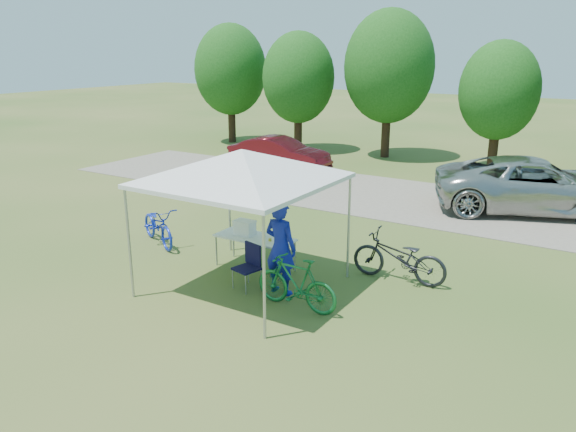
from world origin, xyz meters
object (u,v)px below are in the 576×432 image
at_px(folding_chair, 250,262).
at_px(cyclist, 281,248).
at_px(bike_blue, 158,225).
at_px(bike_green, 296,283).
at_px(minivan, 536,185).
at_px(cooler, 245,228).
at_px(sedan, 279,154).
at_px(folding_table, 255,239).
at_px(bike_dark, 399,257).

height_order(folding_chair, cyclist, cyclist).
height_order(bike_blue, bike_green, bike_green).
xyz_separation_m(folding_chair, minivan, (3.80, 8.56, 0.28)).
relative_size(cooler, bike_blue, 0.25).
height_order(cooler, bike_green, cooler).
height_order(folding_chair, sedan, sedan).
distance_m(folding_chair, cyclist, 0.78).
distance_m(bike_green, sedan, 11.73).
distance_m(minivan, sedan, 9.18).
xyz_separation_m(bike_blue, sedan, (-2.02, 8.46, 0.19)).
bearing_deg(cyclist, minivan, -107.31).
bearing_deg(bike_green, folding_table, -123.39).
height_order(folding_table, sedan, sedan).
bearing_deg(minivan, bike_green, 142.91).
height_order(folding_chair, bike_dark, bike_dark).
bearing_deg(folding_table, sedan, 119.80).
distance_m(cyclist, minivan, 9.03).
distance_m(folding_table, bike_green, 2.12).
height_order(folding_chair, minivan, minivan).
distance_m(cooler, minivan, 8.94).
xyz_separation_m(bike_blue, bike_dark, (5.68, 0.90, 0.04)).
xyz_separation_m(cyclist, bike_dark, (1.70, 1.71, -0.40)).
relative_size(cyclist, bike_dark, 0.95).
bearing_deg(sedan, bike_green, -150.39).
relative_size(cooler, cyclist, 0.24).
distance_m(cooler, bike_green, 2.36).
relative_size(folding_table, folding_chair, 1.96).
bearing_deg(folding_table, bike_dark, 18.41).
xyz_separation_m(folding_chair, bike_blue, (-3.32, 0.90, -0.04)).
distance_m(bike_blue, minivan, 10.46).
height_order(folding_table, bike_dark, bike_dark).
relative_size(folding_table, bike_green, 1.04).
bearing_deg(folding_chair, bike_dark, 51.64).
relative_size(bike_green, bike_dark, 0.85).
bearing_deg(bike_dark, minivan, 165.11).
bearing_deg(cooler, sedan, 118.44).
height_order(bike_blue, sedan, sedan).
bearing_deg(bike_dark, folding_chair, -55.54).
relative_size(bike_green, sedan, 0.42).
bearing_deg(bike_dark, bike_green, -30.05).
distance_m(folding_chair, bike_green, 1.31).
xyz_separation_m(folding_table, cooler, (-0.26, 0.00, 0.20)).
height_order(folding_table, minivan, minivan).
bearing_deg(sedan, cyclist, -151.74).
bearing_deg(bike_green, bike_dark, 153.83).
bearing_deg(cyclist, bike_blue, -8.42).
bearing_deg(cooler, folding_chair, -49.11).
distance_m(folding_chair, bike_blue, 3.44).
relative_size(folding_table, bike_blue, 0.96).
relative_size(folding_chair, bike_green, 0.53).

